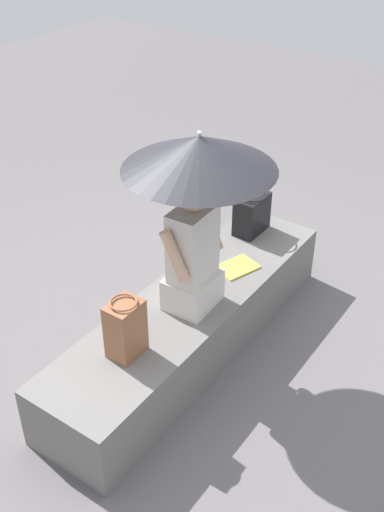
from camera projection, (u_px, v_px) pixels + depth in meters
ground_plane at (191, 347)px, 4.35m from camera, size 14.00×14.00×0.00m
stone_bench at (191, 323)px, 4.23m from camera, size 2.49×0.62×0.44m
person_seated at (193, 254)px, 3.84m from camera, size 0.48×0.30×0.90m
parasol at (199, 153)px, 3.56m from camera, size 0.92×0.92×1.16m
handbag_black at (252, 213)px, 4.72m from camera, size 0.29×0.22×0.32m
tote_bag_canvas at (125, 328)px, 3.56m from camera, size 0.21×0.16×0.38m
magazine at (237, 267)px, 4.38m from camera, size 0.33×0.28×0.01m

